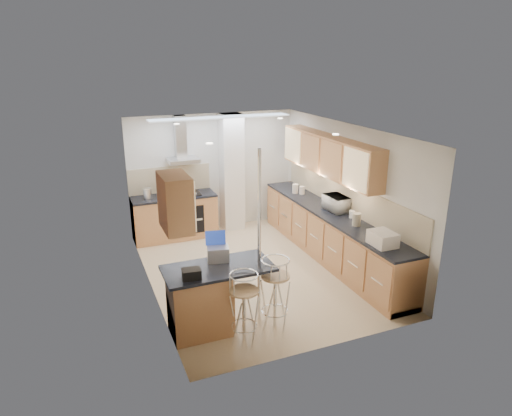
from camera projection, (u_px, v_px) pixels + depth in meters
name	position (u px, v px, depth m)	size (l,w,h in m)	color
ground	(255.00, 271.00, 8.08)	(4.80, 4.80, 0.00)	beige
room_shell	(264.00, 180.00, 8.03)	(3.64, 4.84, 2.51)	silver
right_counter	(330.00, 235.00, 8.47)	(0.63, 4.40, 0.92)	tan
back_counter	(175.00, 217.00, 9.43)	(1.70, 0.63, 0.92)	tan
peninsula	(219.00, 298.00, 6.25)	(1.47, 0.72, 0.94)	tan
microwave	(337.00, 203.00, 8.33)	(0.51, 0.35, 0.28)	white
laptop	(218.00, 254.00, 6.27)	(0.29, 0.22, 0.20)	#95969C
bag	(192.00, 274.00, 5.77)	(0.24, 0.17, 0.13)	black
bar_stool_near	(244.00, 308.00, 5.96)	(0.40, 0.40, 0.99)	tan
bar_stool_end	(275.00, 293.00, 6.30)	(0.42, 0.42, 1.03)	tan
jar_a	(295.00, 189.00, 9.42)	(0.12, 0.12, 0.19)	white
jar_b	(302.00, 190.00, 9.35)	(0.11, 0.11, 0.16)	white
jar_c	(357.00, 219.00, 7.61)	(0.14, 0.14, 0.22)	#B0A78D
jar_d	(352.00, 214.00, 8.00)	(0.10, 0.10, 0.13)	white
bread_bin	(383.00, 239.00, 6.82)	(0.32, 0.40, 0.21)	white
kettle	(148.00, 194.00, 8.98)	(0.16, 0.16, 0.23)	silver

